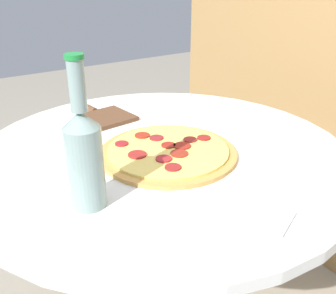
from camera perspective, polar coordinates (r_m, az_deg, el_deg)
name	(u,v)px	position (r m, az deg, el deg)	size (l,w,h in m)	color
table	(162,209)	(1.03, -0.86, -9.43)	(0.93, 0.93, 0.75)	silver
pizza	(168,152)	(0.90, -0.01, -0.70)	(0.33, 0.33, 0.02)	#C68E47
beer_bottle	(84,154)	(0.68, -12.63, -1.10)	(0.07, 0.07, 0.28)	gray
pizza_paddle	(103,115)	(1.15, -9.91, 4.75)	(0.26, 0.15, 0.02)	brown
napkin	(252,213)	(0.70, 12.71, -9.80)	(0.16, 0.13, 0.01)	white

